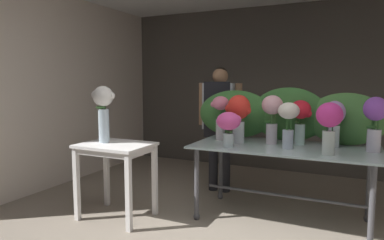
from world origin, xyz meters
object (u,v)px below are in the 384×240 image
at_px(vase_rosy_dahlias, 220,114).
at_px(vase_scarlet_tulips, 239,114).
at_px(vase_lilac_stock, 334,119).
at_px(vase_crimson_lilies, 300,116).
at_px(vase_ivory_freesia, 288,119).
at_px(side_table_white, 116,154).
at_px(vase_blush_roses, 272,114).
at_px(display_table_glass, 283,158).
at_px(vase_magenta_carnations, 329,122).
at_px(vase_white_roses_tall, 103,108).
at_px(florist, 220,116).
at_px(vase_fuchsia_anemones, 229,124).
at_px(vase_violet_peonies, 375,119).

bearing_deg(vase_rosy_dahlias, vase_scarlet_tulips, -24.32).
xyz_separation_m(vase_lilac_stock, vase_crimson_lilies, (-0.32, -0.00, 0.02)).
distance_m(vase_ivory_freesia, vase_crimson_lilies, 0.27).
bearing_deg(side_table_white, vase_lilac_stock, 21.61).
xyz_separation_m(vase_lilac_stock, vase_blush_roses, (-0.60, -0.07, 0.04)).
height_order(display_table_glass, side_table_white, side_table_white).
relative_size(vase_ivory_freesia, vase_blush_roses, 0.89).
bearing_deg(vase_magenta_carnations, vase_white_roses_tall, -169.20).
height_order(florist, vase_magenta_carnations, florist).
distance_m(florist, vase_scarlet_tulips, 0.82).
relative_size(vase_magenta_carnations, vase_fuchsia_anemones, 1.33).
xyz_separation_m(vase_magenta_carnations, vase_crimson_lilies, (-0.30, 0.40, -0.00)).
height_order(vase_ivory_freesia, vase_crimson_lilies, vase_crimson_lilies).
xyz_separation_m(vase_blush_roses, vase_white_roses_tall, (-1.61, -0.74, 0.07)).
relative_size(display_table_glass, vase_scarlet_tulips, 3.53).
bearing_deg(vase_violet_peonies, vase_crimson_lilies, 172.72).
bearing_deg(vase_lilac_stock, vase_crimson_lilies, -180.00).
distance_m(vase_rosy_dahlias, vase_white_roses_tall, 1.28).
distance_m(vase_magenta_carnations, vase_lilac_stock, 0.40).
relative_size(side_table_white, vase_violet_peonies, 1.54).
bearing_deg(vase_magenta_carnations, florist, 147.34).
bearing_deg(side_table_white, vase_magenta_carnations, 11.57).
bearing_deg(side_table_white, vase_fuchsia_anemones, 18.12).
xyz_separation_m(vase_violet_peonies, vase_blush_roses, (-0.96, 0.01, 0.00)).
xyz_separation_m(display_table_glass, vase_fuchsia_anemones, (-0.49, -0.29, 0.35)).
bearing_deg(display_table_glass, vase_ivory_freesia, -59.61).
xyz_separation_m(vase_ivory_freesia, vase_fuchsia_anemones, (-0.54, -0.19, -0.06)).
relative_size(florist, vase_rosy_dahlias, 3.29).
bearing_deg(vase_blush_roses, vase_crimson_lilies, 14.83).
relative_size(florist, vase_scarlet_tulips, 3.14).
xyz_separation_m(vase_rosy_dahlias, vase_white_roses_tall, (-1.03, -0.74, 0.09)).
xyz_separation_m(vase_magenta_carnations, vase_scarlet_tulips, (-0.91, 0.21, 0.02)).
bearing_deg(side_table_white, vase_white_roses_tall, -180.00).
bearing_deg(vase_fuchsia_anemones, display_table_glass, 31.16).
height_order(display_table_glass, vase_scarlet_tulips, vase_scarlet_tulips).
height_order(vase_ivory_freesia, vase_magenta_carnations, vase_magenta_carnations).
relative_size(display_table_glass, vase_fuchsia_anemones, 5.11).
distance_m(display_table_glass, vase_ivory_freesia, 0.43).
relative_size(vase_fuchsia_anemones, vase_scarlet_tulips, 0.69).
xyz_separation_m(florist, vase_ivory_freesia, (1.00, -0.74, 0.08)).
bearing_deg(side_table_white, vase_rosy_dahlias, 39.94).
xyz_separation_m(side_table_white, vase_ivory_freesia, (1.66, 0.56, 0.39)).
distance_m(vase_ivory_freesia, vase_scarlet_tulips, 0.53).
bearing_deg(side_table_white, vase_ivory_freesia, 18.56).
distance_m(display_table_glass, vase_scarlet_tulips, 0.64).
distance_m(vase_scarlet_tulips, vase_white_roses_tall, 1.43).
relative_size(florist, vase_lilac_stock, 3.48).
height_order(vase_scarlet_tulips, vase_blush_roses, vase_scarlet_tulips).
xyz_separation_m(vase_ivory_freesia, vase_lilac_stock, (0.40, 0.26, -0.01)).
bearing_deg(vase_lilac_stock, vase_ivory_freesia, -147.05).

